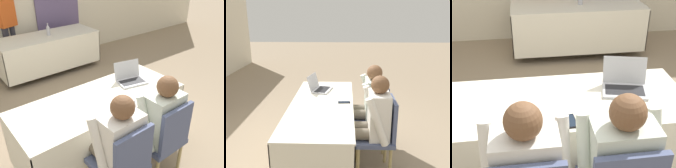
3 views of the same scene
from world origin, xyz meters
The scene contains 9 objects.
ground_plane centered at (0.00, 0.00, 0.00)m, with size 24.00×24.00×0.00m, color gray.
conference_table_near centered at (0.00, 0.00, 0.56)m, with size 1.91×0.76×0.74m.
laptop centered at (0.51, 0.08, 0.78)m, with size 0.39×0.35×0.23m.
cell_phone centered at (0.04, -0.27, 0.75)m, with size 0.08×0.15×0.01m.
paper_beside_laptop centered at (-0.50, 0.17, 0.74)m, with size 0.25×0.32×0.00m.
chair_near_left centered at (-0.27, -0.69, 0.50)m, with size 0.44×0.44×0.91m.
chair_near_right centered at (0.27, -0.69, 0.50)m, with size 0.44×0.44×0.91m.
person_checkered_shirt centered at (-0.27, -0.58, 0.66)m, with size 0.50×0.52×1.17m.
person_white_shirt centered at (0.27, -0.58, 0.66)m, with size 0.50×0.52×1.17m.
Camera 2 is at (-2.84, -0.29, 1.84)m, focal length 40.00 mm.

